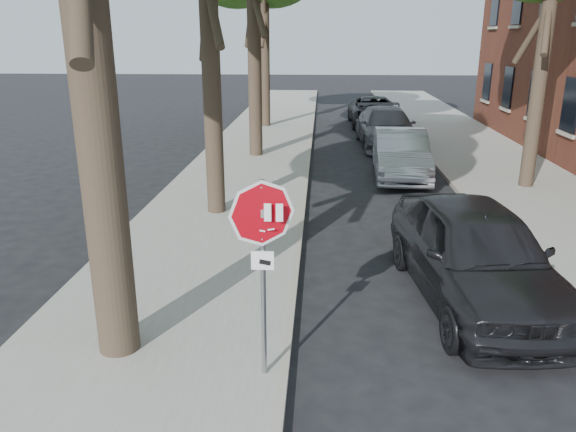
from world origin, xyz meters
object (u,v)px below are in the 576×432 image
at_px(car_b, 401,154).
at_px(car_c, 386,128).
at_px(stop_sign, 262,242).
at_px(car_d, 374,112).
at_px(car_a, 476,253).

relative_size(car_b, car_c, 0.85).
height_order(stop_sign, car_c, stop_sign).
bearing_deg(car_c, car_d, 87.60).
xyz_separation_m(car_c, car_d, (0.00, 5.49, -0.06)).
bearing_deg(car_d, stop_sign, -99.55).
distance_m(stop_sign, car_a, 4.34).
xyz_separation_m(stop_sign, car_b, (3.20, 11.31, -1.20)).
relative_size(car_c, car_d, 1.04).
bearing_deg(car_b, car_a, -86.83).
height_order(stop_sign, car_d, stop_sign).
relative_size(car_a, car_b, 1.11).
bearing_deg(stop_sign, car_c, 78.71).
height_order(car_c, car_d, car_c).
xyz_separation_m(stop_sign, car_d, (3.30, 22.02, -1.24)).
bearing_deg(car_a, car_d, 83.77).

